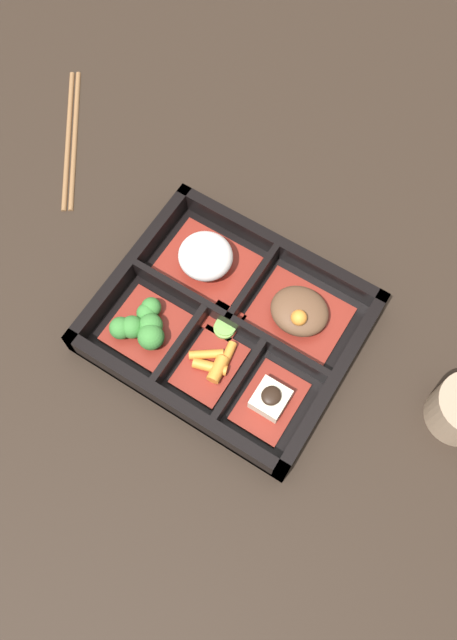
% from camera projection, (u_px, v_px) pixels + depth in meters
% --- Properties ---
extents(ground_plane, '(3.00, 3.00, 0.00)m').
position_uv_depth(ground_plane, '(228.00, 328.00, 0.75)').
color(ground_plane, black).
extents(bento_base, '(0.29, 0.25, 0.01)m').
position_uv_depth(bento_base, '(228.00, 327.00, 0.75)').
color(bento_base, black).
rests_on(bento_base, ground_plane).
extents(bento_rim, '(0.29, 0.25, 0.04)m').
position_uv_depth(bento_rim, '(228.00, 324.00, 0.73)').
color(bento_rim, black).
rests_on(bento_rim, ground_plane).
extents(bowl_rice, '(0.11, 0.09, 0.05)m').
position_uv_depth(bowl_rice, '(206.00, 258.00, 0.75)').
color(bowl_rice, maroon).
rests_on(bowl_rice, bento_base).
extents(bowl_stew, '(0.11, 0.09, 0.05)m').
position_uv_depth(bowl_stew, '(299.00, 313.00, 0.73)').
color(bowl_stew, maroon).
rests_on(bowl_stew, bento_base).
extents(bowl_greens, '(0.08, 0.08, 0.04)m').
position_uv_depth(bowl_greens, '(143.00, 326.00, 0.73)').
color(bowl_greens, maroon).
rests_on(bowl_greens, bento_base).
extents(bowl_carrots, '(0.06, 0.08, 0.02)m').
position_uv_depth(bowl_carrots, '(212.00, 365.00, 0.72)').
color(bowl_carrots, maroon).
rests_on(bowl_carrots, bento_base).
extents(bowl_tofu, '(0.06, 0.08, 0.03)m').
position_uv_depth(bowl_tofu, '(270.00, 400.00, 0.70)').
color(bowl_tofu, maroon).
rests_on(bowl_tofu, bento_base).
extents(bowl_pickles, '(0.04, 0.04, 0.01)m').
position_uv_depth(bowl_pickles, '(224.00, 325.00, 0.74)').
color(bowl_pickles, maroon).
rests_on(bowl_pickles, bento_base).
extents(chopsticks, '(0.15, 0.20, 0.01)m').
position_uv_depth(chopsticks, '(71.00, 137.00, 0.86)').
color(chopsticks, brown).
rests_on(chopsticks, ground_plane).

